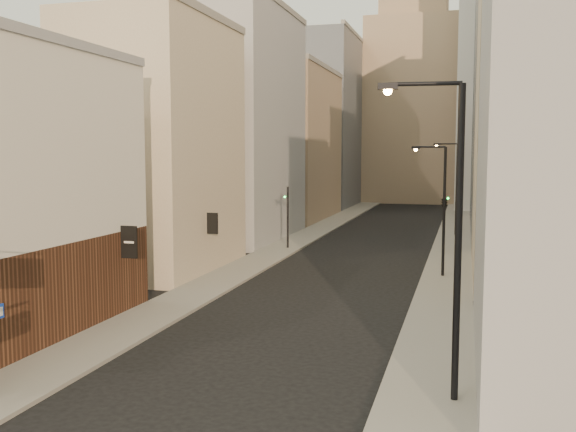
# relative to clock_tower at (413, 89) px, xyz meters

# --- Properties ---
(sidewalk_left) EXTENTS (3.00, 140.00, 0.15)m
(sidewalk_left) POSITION_rel_clock_tower_xyz_m (-5.50, -37.00, -17.56)
(sidewalk_left) COLOR gray
(sidewalk_left) RESTS_ON ground
(sidewalk_right) EXTENTS (3.00, 140.00, 0.15)m
(sidewalk_right) POSITION_rel_clock_tower_xyz_m (7.50, -37.00, -17.56)
(sidewalk_right) COLOR gray
(sidewalk_right) RESTS_ON ground
(left_bldg_beige) EXTENTS (8.00, 12.00, 16.00)m
(left_bldg_beige) POSITION_rel_clock_tower_xyz_m (-11.00, -66.00, -9.63)
(left_bldg_beige) COLOR #B9A78D
(left_bldg_beige) RESTS_ON ground
(left_bldg_grey) EXTENTS (8.00, 16.00, 20.00)m
(left_bldg_grey) POSITION_rel_clock_tower_xyz_m (-11.00, -50.00, -7.63)
(left_bldg_grey) COLOR #9D9DA2
(left_bldg_grey) RESTS_ON ground
(left_bldg_tan) EXTENTS (8.00, 18.00, 17.00)m
(left_bldg_tan) POSITION_rel_clock_tower_xyz_m (-11.00, -32.00, -9.13)
(left_bldg_tan) COLOR tan
(left_bldg_tan) RESTS_ON ground
(left_bldg_wingrid) EXTENTS (8.00, 20.00, 24.00)m
(left_bldg_wingrid) POSITION_rel_clock_tower_xyz_m (-11.00, -12.00, -5.63)
(left_bldg_wingrid) COLOR gray
(left_bldg_wingrid) RESTS_ON ground
(right_bldg_beige) EXTENTS (8.00, 16.00, 20.00)m
(right_bldg_beige) POSITION_rel_clock_tower_xyz_m (13.00, -62.00, -7.63)
(right_bldg_beige) COLOR #B9A78D
(right_bldg_beige) RESTS_ON ground
(right_bldg_wingrid) EXTENTS (8.00, 20.00, 26.00)m
(right_bldg_wingrid) POSITION_rel_clock_tower_xyz_m (13.00, -42.00, -4.63)
(right_bldg_wingrid) COLOR gray
(right_bldg_wingrid) RESTS_ON ground
(highrise) EXTENTS (21.00, 23.00, 51.20)m
(highrise) POSITION_rel_clock_tower_xyz_m (19.00, -14.00, 8.02)
(highrise) COLOR gray
(highrise) RESTS_ON ground
(clock_tower) EXTENTS (14.00, 14.00, 44.90)m
(clock_tower) POSITION_rel_clock_tower_xyz_m (0.00, 0.00, 0.00)
(clock_tower) COLOR tan
(clock_tower) RESTS_ON ground
(white_tower) EXTENTS (8.00, 8.00, 41.50)m
(white_tower) POSITION_rel_clock_tower_xyz_m (11.00, -14.00, 0.97)
(white_tower) COLOR silver
(white_tower) RESTS_ON ground
(streetlamp_near) EXTENTS (2.56, 0.44, 9.77)m
(streetlamp_near) POSITION_rel_clock_tower_xyz_m (8.08, -84.40, -12.05)
(streetlamp_near) COLOR black
(streetlamp_near) RESTS_ON ground
(streetlamp_mid) EXTENTS (2.12, 0.35, 8.08)m
(streetlamp_mid) POSITION_rel_clock_tower_xyz_m (7.04, -64.02, -13.02)
(streetlamp_mid) COLOR black
(streetlamp_mid) RESTS_ON ground
(streetlamp_far) EXTENTS (2.24, 0.41, 8.53)m
(streetlamp_far) POSITION_rel_clock_tower_xyz_m (7.44, -43.82, -12.76)
(streetlamp_far) COLOR black
(streetlamp_far) RESTS_ON ground
(traffic_light_left) EXTENTS (0.56, 0.45, 5.00)m
(traffic_light_left) POSITION_rel_clock_tower_xyz_m (-5.06, -55.45, -14.20)
(traffic_light_left) COLOR black
(traffic_light_left) RESTS_ON ground
(traffic_light_right) EXTENTS (0.73, 0.73, 5.00)m
(traffic_light_right) POSITION_rel_clock_tower_xyz_m (6.94, -53.72, -13.73)
(traffic_light_right) COLOR black
(traffic_light_right) RESTS_ON ground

